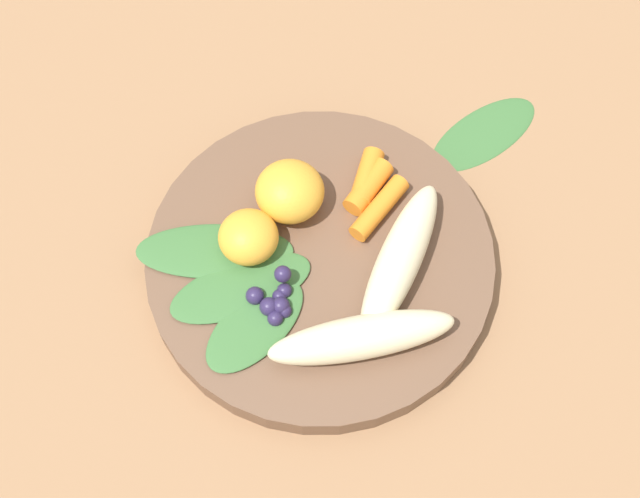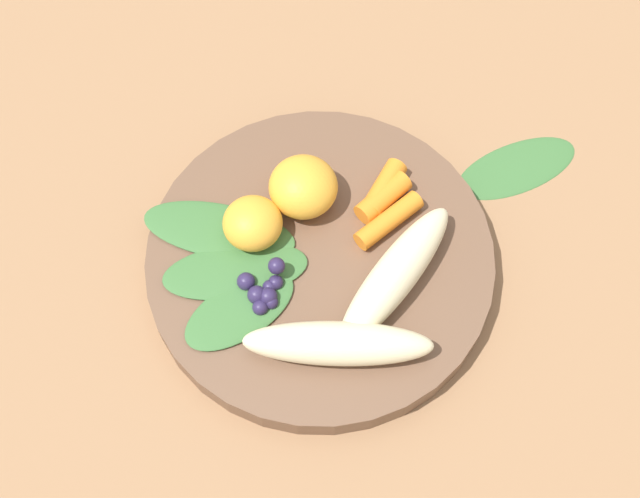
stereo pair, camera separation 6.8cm
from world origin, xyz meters
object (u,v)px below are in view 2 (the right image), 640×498
Objects in this scene: banana_peeled_right at (338,344)px; kale_leaf_stray at (517,167)px; orange_segment_near at (253,223)px; banana_peeled_left at (395,275)px; bowl at (320,261)px.

banana_peeled_right is 0.24m from kale_leaf_stray.
banana_peeled_right is at bearing -4.63° from orange_segment_near.
banana_peeled_left is 0.17m from kale_leaf_stray.
orange_segment_near is 0.24m from kale_leaf_stray.
bowl is at bearing -175.07° from kale_leaf_stray.
orange_segment_near is (-0.12, 0.01, 0.00)m from banana_peeled_right.
banana_peeled_right is at bearing -156.06° from kale_leaf_stray.
banana_peeled_left is 1.24× the size of kale_leaf_stray.
kale_leaf_stray is (-0.04, 0.23, -0.04)m from banana_peeled_right.
banana_peeled_right reaches higher than kale_leaf_stray.
banana_peeled_right reaches higher than bowl.
bowl is 1.97× the size of banana_peeled_left.
banana_peeled_left is (0.06, 0.03, 0.03)m from bowl.
bowl reaches higher than kale_leaf_stray.
bowl is 2.44× the size of kale_leaf_stray.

